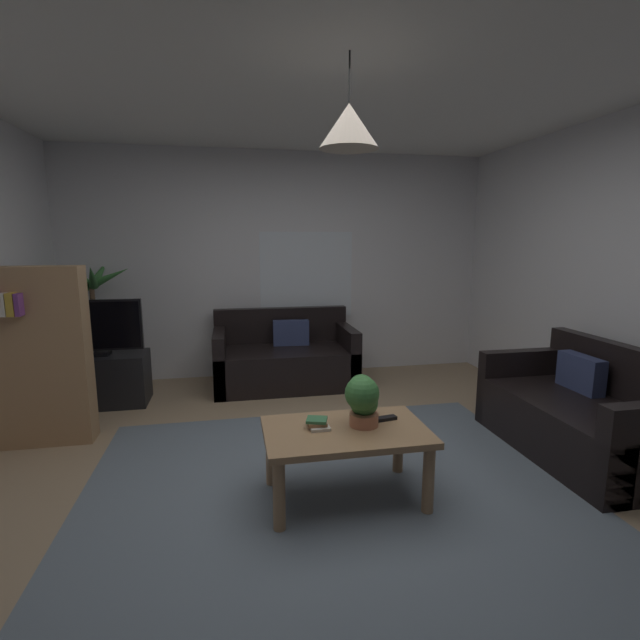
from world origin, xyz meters
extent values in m
cube|color=#9E8466|center=(0.00, 0.00, -0.01)|extent=(4.86, 5.25, 0.02)
cube|color=slate|center=(0.00, -0.20, 0.00)|extent=(3.16, 2.89, 0.01)
cube|color=silver|center=(0.00, 2.66, 1.29)|extent=(4.98, 0.06, 2.59)
cube|color=white|center=(0.00, 0.00, 2.60)|extent=(4.86, 5.25, 0.02)
cube|color=white|center=(0.29, 2.62, 1.18)|extent=(1.10, 0.01, 1.00)
cube|color=black|center=(-0.04, 2.12, 0.21)|extent=(1.52, 0.82, 0.42)
cube|color=black|center=(-0.04, 2.47, 0.62)|extent=(1.52, 0.12, 0.40)
cube|color=black|center=(-0.74, 2.12, 0.32)|extent=(0.12, 0.82, 0.64)
cube|color=black|center=(0.66, 2.12, 0.32)|extent=(0.12, 0.82, 0.64)
cube|color=navy|center=(0.05, 2.29, 0.56)|extent=(0.41, 0.14, 0.28)
cube|color=black|center=(1.92, 0.07, 0.21)|extent=(0.82, 1.46, 0.42)
cube|color=black|center=(2.27, 0.07, 0.62)|extent=(0.12, 1.46, 0.40)
cube|color=black|center=(1.92, 0.74, 0.32)|extent=(0.82, 0.12, 0.64)
cube|color=navy|center=(2.09, 0.28, 0.56)|extent=(0.12, 0.40, 0.28)
cube|color=#A87F56|center=(0.07, -0.18, 0.44)|extent=(1.00, 0.62, 0.04)
cylinder|color=#A87F56|center=(-0.37, -0.43, 0.21)|extent=(0.07, 0.07, 0.42)
cylinder|color=#A87F56|center=(0.51, -0.43, 0.21)|extent=(0.07, 0.07, 0.42)
cylinder|color=#A87F56|center=(-0.37, 0.06, 0.21)|extent=(0.07, 0.07, 0.42)
cylinder|color=#A87F56|center=(0.51, 0.06, 0.21)|extent=(0.07, 0.07, 0.42)
cube|color=beige|center=(-0.09, -0.15, 0.47)|extent=(0.12, 0.12, 0.02)
cube|color=#99663F|center=(-0.11, -0.14, 0.49)|extent=(0.12, 0.10, 0.02)
cube|color=#387247|center=(-0.10, -0.13, 0.51)|extent=(0.15, 0.14, 0.02)
cube|color=black|center=(0.34, -0.10, 0.47)|extent=(0.17, 0.08, 0.02)
cylinder|color=#B77051|center=(0.19, -0.16, 0.50)|extent=(0.18, 0.18, 0.08)
sphere|color=#3D7F3D|center=(0.19, -0.14, 0.60)|extent=(0.18, 0.18, 0.18)
sphere|color=#3D7F3D|center=(0.17, -0.18, 0.67)|extent=(0.21, 0.21, 0.21)
sphere|color=#3D7F3D|center=(0.18, -0.13, 0.69)|extent=(0.16, 0.16, 0.16)
cube|color=black|center=(-1.88, 1.88, 0.25)|extent=(0.90, 0.44, 0.50)
cube|color=black|center=(-1.88, 1.86, 0.79)|extent=(0.87, 0.05, 0.49)
cube|color=black|center=(-1.88, 1.83, 0.79)|extent=(0.83, 0.00, 0.45)
cube|color=black|center=(-1.88, 1.86, 0.52)|extent=(0.24, 0.16, 0.04)
cylinder|color=beige|center=(-2.01, 2.36, 0.15)|extent=(0.32, 0.32, 0.30)
cylinder|color=brown|center=(-2.01, 2.36, 0.72)|extent=(0.05, 0.05, 0.84)
cone|color=#3D7F3D|center=(-1.81, 2.32, 1.22)|extent=(0.45, 0.20, 0.27)
cone|color=#3D7F3D|center=(-1.96, 2.59, 1.26)|extent=(0.18, 0.51, 0.37)
cone|color=#3D7F3D|center=(-2.14, 2.49, 1.22)|extent=(0.31, 0.36, 0.31)
cone|color=#3D7F3D|center=(-2.16, 2.20, 1.20)|extent=(0.33, 0.42, 0.29)
cone|color=#3D7F3D|center=(-1.95, 2.18, 1.24)|extent=(0.20, 0.42, 0.32)
cube|color=#A87F56|center=(-2.06, 1.04, 0.70)|extent=(0.70, 0.22, 1.40)
cube|color=beige|center=(-2.21, 0.92, 1.13)|extent=(0.05, 0.16, 0.17)
cube|color=gold|center=(-2.15, 0.92, 1.13)|extent=(0.05, 0.16, 0.17)
cube|color=#72387F|center=(-2.10, 0.92, 1.13)|extent=(0.03, 0.16, 0.16)
cylinder|color=black|center=(0.07, -0.18, 2.46)|extent=(0.01, 0.01, 0.26)
cone|color=beige|center=(0.07, -0.18, 2.21)|extent=(0.33, 0.33, 0.24)
camera|label=1|loc=(-0.60, -2.76, 1.60)|focal=25.85mm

